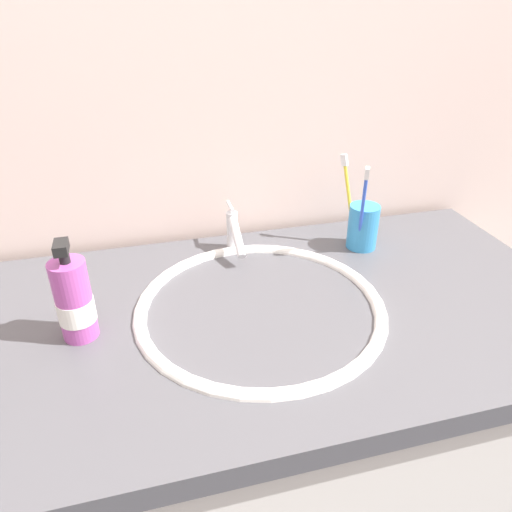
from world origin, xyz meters
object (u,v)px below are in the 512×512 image
(toothbrush_cup, at_px, (363,227))
(toothbrush_blue, at_px, (363,205))
(toothbrush_yellow, at_px, (349,194))
(soap_dispenser, at_px, (74,301))
(faucet, at_px, (234,231))

(toothbrush_cup, height_order, toothbrush_blue, toothbrush_blue)
(toothbrush_yellow, xyz_separation_m, soap_dispenser, (-0.55, -0.20, -0.05))
(toothbrush_cup, distance_m, soap_dispenser, 0.60)
(soap_dispenser, bearing_deg, toothbrush_yellow, 19.50)
(toothbrush_cup, relative_size, toothbrush_yellow, 0.50)
(soap_dispenser, bearing_deg, toothbrush_cup, 15.83)
(toothbrush_yellow, distance_m, toothbrush_blue, 0.07)
(faucet, height_order, toothbrush_blue, toothbrush_blue)
(faucet, height_order, toothbrush_cup, toothbrush_cup)
(faucet, relative_size, toothbrush_blue, 0.69)
(toothbrush_blue, relative_size, soap_dispenser, 1.11)
(soap_dispenser, bearing_deg, toothbrush_blue, 13.26)
(toothbrush_blue, bearing_deg, faucet, 161.68)
(toothbrush_yellow, bearing_deg, toothbrush_blue, -88.33)
(faucet, xyz_separation_m, toothbrush_yellow, (0.25, -0.02, 0.07))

